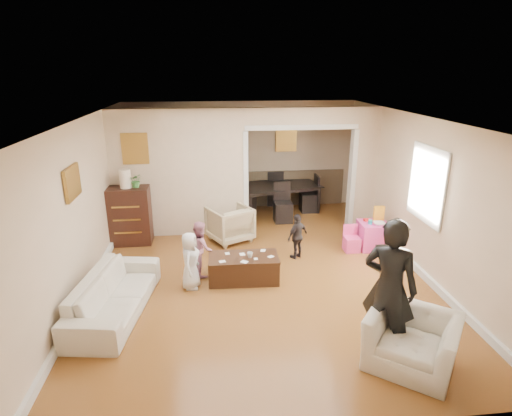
{
  "coord_description": "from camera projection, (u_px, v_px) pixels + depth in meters",
  "views": [
    {
      "loc": [
        -0.76,
        -6.58,
        3.34
      ],
      "look_at": [
        0.0,
        0.2,
        1.05
      ],
      "focal_mm": 29.34,
      "sensor_mm": 36.0,
      "label": 1
    }
  ],
  "objects": [
    {
      "name": "floor",
      "position": [
        257.0,
        268.0,
        7.34
      ],
      "size": [
        7.0,
        7.0,
        0.0
      ],
      "primitive_type": "plane",
      "color": "#A15C29",
      "rests_on": "ground"
    },
    {
      "name": "partition_left",
      "position": [
        180.0,
        174.0,
        8.48
      ],
      "size": [
        2.75,
        0.18,
        2.6
      ],
      "primitive_type": "cube",
      "color": "beige",
      "rests_on": "ground"
    },
    {
      "name": "partition_right",
      "position": [
        363.0,
        169.0,
        8.88
      ],
      "size": [
        0.55,
        0.18,
        2.6
      ],
      "primitive_type": "cube",
      "color": "beige",
      "rests_on": "ground"
    },
    {
      "name": "partition_header",
      "position": [
        302.0,
        116.0,
        8.38
      ],
      "size": [
        2.22,
        0.18,
        0.35
      ],
      "primitive_type": "cube",
      "color": "beige",
      "rests_on": "partition_right"
    },
    {
      "name": "window_pane",
      "position": [
        428.0,
        184.0,
        6.76
      ],
      "size": [
        0.03,
        0.95,
        1.1
      ],
      "primitive_type": "cube",
      "color": "white",
      "rests_on": "ground"
    },
    {
      "name": "framed_art_partition",
      "position": [
        135.0,
        149.0,
        8.12
      ],
      "size": [
        0.45,
        0.03,
        0.55
      ],
      "primitive_type": "cube",
      "color": "brown",
      "rests_on": "partition_left"
    },
    {
      "name": "framed_art_sofa_wall",
      "position": [
        72.0,
        183.0,
        5.91
      ],
      "size": [
        0.03,
        0.55,
        0.4
      ],
      "primitive_type": "cube",
      "color": "brown"
    },
    {
      "name": "framed_art_alcove",
      "position": [
        286.0,
        139.0,
        10.15
      ],
      "size": [
        0.45,
        0.03,
        0.55
      ],
      "primitive_type": "cube",
      "color": "brown"
    },
    {
      "name": "sofa",
      "position": [
        114.0,
        294.0,
        5.92
      ],
      "size": [
        1.08,
        2.1,
        0.59
      ],
      "primitive_type": "imported",
      "rotation": [
        0.0,
        0.0,
        1.42
      ],
      "color": "beige",
      "rests_on": "ground"
    },
    {
      "name": "armchair_back",
      "position": [
        230.0,
        224.0,
        8.43
      ],
      "size": [
        1.04,
        1.05,
        0.72
      ],
      "primitive_type": "imported",
      "rotation": [
        0.0,
        0.0,
        3.62
      ],
      "color": "#C9B38C",
      "rests_on": "ground"
    },
    {
      "name": "armchair_front",
      "position": [
        412.0,
        341.0,
        4.87
      ],
      "size": [
        1.31,
        1.29,
        0.64
      ],
      "primitive_type": "imported",
      "rotation": [
        0.0,
        0.0,
        -0.67
      ],
      "color": "beige",
      "rests_on": "ground"
    },
    {
      "name": "dresser",
      "position": [
        129.0,
        216.0,
        8.23
      ],
      "size": [
        0.84,
        0.47,
        1.15
      ],
      "primitive_type": "cube",
      "color": "black",
      "rests_on": "ground"
    },
    {
      "name": "table_lamp",
      "position": [
        125.0,
        179.0,
        7.99
      ],
      "size": [
        0.22,
        0.22,
        0.36
      ],
      "primitive_type": "cylinder",
      "color": "beige",
      "rests_on": "dresser"
    },
    {
      "name": "potted_plant",
      "position": [
        136.0,
        181.0,
        8.02
      ],
      "size": [
        0.25,
        0.21,
        0.27
      ],
      "primitive_type": "imported",
      "color": "#3A7835",
      "rests_on": "dresser"
    },
    {
      "name": "coffee_table",
      "position": [
        244.0,
        268.0,
        6.87
      ],
      "size": [
        1.16,
        0.61,
        0.42
      ],
      "primitive_type": "cube",
      "rotation": [
        0.0,
        0.0,
        -0.04
      ],
      "color": "#3C2013",
      "rests_on": "ground"
    },
    {
      "name": "coffee_cup",
      "position": [
        250.0,
        255.0,
        6.76
      ],
      "size": [
        0.1,
        0.1,
        0.09
      ],
      "primitive_type": "imported",
      "rotation": [
        0.0,
        0.0,
        -0.04
      ],
      "color": "beige",
      "rests_on": "coffee_table"
    },
    {
      "name": "play_table",
      "position": [
        373.0,
        235.0,
        8.1
      ],
      "size": [
        0.56,
        0.56,
        0.52
      ],
      "primitive_type": "cube",
      "rotation": [
        0.0,
        0.0,
        -0.04
      ],
      "color": "#E83D9B",
      "rests_on": "ground"
    },
    {
      "name": "cereal_box",
      "position": [
        379.0,
        214.0,
        8.08
      ],
      "size": [
        0.2,
        0.08,
        0.3
      ],
      "primitive_type": "cube",
      "rotation": [
        0.0,
        0.0,
        -0.04
      ],
      "color": "yellow",
      "rests_on": "play_table"
    },
    {
      "name": "cyan_cup",
      "position": [
        370.0,
        222.0,
        7.95
      ],
      "size": [
        0.08,
        0.08,
        0.08
      ],
      "primitive_type": "cylinder",
      "color": "#22AAAE",
      "rests_on": "play_table"
    },
    {
      "name": "toy_block",
      "position": [
        366.0,
        220.0,
        8.11
      ],
      "size": [
        0.09,
        0.08,
        0.05
      ],
      "primitive_type": "cube",
      "rotation": [
        0.0,
        0.0,
        0.31
      ],
      "color": "red",
      "rests_on": "play_table"
    },
    {
      "name": "play_bowl",
      "position": [
        379.0,
        224.0,
        7.9
      ],
      "size": [
        0.23,
        0.23,
        0.05
      ],
      "primitive_type": "imported",
      "rotation": [
        0.0,
        0.0,
        -0.04
      ],
      "color": "white",
      "rests_on": "play_table"
    },
    {
      "name": "dining_table",
      "position": [
        278.0,
        199.0,
        10.08
      ],
      "size": [
        2.13,
        1.49,
        0.68
      ],
      "primitive_type": "imported",
      "rotation": [
        0.0,
        0.0,
        0.23
      ],
      "color": "black",
      "rests_on": "ground"
    },
    {
      "name": "adult_person",
      "position": [
        389.0,
        288.0,
        4.93
      ],
      "size": [
        0.76,
        0.73,
        1.76
      ],
      "primitive_type": "imported",
      "rotation": [
        0.0,
        0.0,
        2.45
      ],
      "color": "black",
      "rests_on": "ground"
    },
    {
      "name": "child_kneel_a",
      "position": [
        190.0,
        261.0,
        6.56
      ],
      "size": [
        0.39,
        0.51,
        0.93
      ],
      "primitive_type": "imported",
      "rotation": [
        0.0,
        0.0,
        1.35
      ],
      "color": "silver",
      "rests_on": "ground"
    },
    {
      "name": "child_kneel_b",
      "position": [
        200.0,
        248.0,
        7.0
      ],
      "size": [
        0.48,
        0.55,
        0.94
      ],
      "primitive_type": "imported",
      "rotation": [
        0.0,
        0.0,
        1.88
      ],
      "color": "#C97E95",
      "rests_on": "ground"
    },
    {
      "name": "child_toddler",
      "position": [
        297.0,
        236.0,
        7.62
      ],
      "size": [
        0.52,
        0.47,
        0.85
      ],
      "primitive_type": "imported",
      "rotation": [
        0.0,
        0.0,
        -2.49
      ],
      "color": "black",
      "rests_on": "ground"
    },
    {
      "name": "craft_papers",
      "position": [
        246.0,
        257.0,
        6.79
      ],
      "size": [
        0.91,
        0.52,
        0.0
      ],
      "color": "white",
      "rests_on": "coffee_table"
    }
  ]
}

